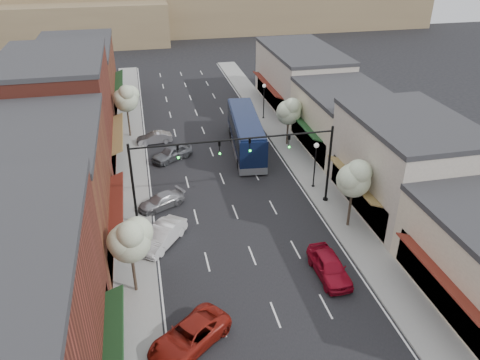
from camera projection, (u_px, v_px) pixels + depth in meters
ground at (259, 273)px, 32.21m from camera, size 160.00×160.00×0.00m
sidewalk_left at (131, 165)px, 46.42m from camera, size 2.80×73.00×0.15m
sidewalk_right at (292, 150)px, 49.60m from camera, size 2.80×73.00×0.15m
curb_left at (145, 164)px, 46.68m from camera, size 0.25×73.00×0.17m
curb_right at (279, 151)px, 49.33m from camera, size 0.25×73.00×0.17m
bldg_left_midnear at (40, 195)px, 32.41m from camera, size 10.14×14.10×9.40m
bldg_left_midfar at (61, 114)px, 44.03m from camera, size 10.14×14.10×10.90m
bldg_left_far at (77, 79)px, 58.33m from camera, size 10.14×18.10×8.40m
bldg_right_midnear at (404, 165)px, 38.06m from camera, size 9.14×12.10×7.90m
bldg_right_midfar at (344, 120)px, 48.69m from camera, size 9.14×12.10×6.40m
bldg_right_far at (300, 78)px, 60.44m from camera, size 9.14×16.10×7.40m
hill_far at (160, 0)px, 106.36m from camera, size 120.00×30.00×12.00m
hill_near at (38, 23)px, 92.31m from camera, size 50.00×20.00×8.00m
signal_mast_right at (303, 156)px, 37.89m from camera, size 8.22×0.46×7.00m
signal_mast_left at (163, 170)px, 35.77m from camera, size 8.22×0.46×7.00m
tree_right_near at (355, 177)px, 35.02m from camera, size 2.85×2.65×5.95m
tree_right_far at (289, 110)px, 48.94m from camera, size 2.85×2.65×5.43m
tree_left_near at (130, 239)px, 28.57m from camera, size 2.85×2.65×5.69m
tree_left_far at (126, 98)px, 50.64m from camera, size 2.85×2.65×6.13m
lamp_post_near at (315, 158)px, 41.23m from camera, size 0.44×0.44×4.44m
lamp_post_far at (264, 96)px, 56.21m from camera, size 0.44×0.44×4.44m
coach_bus at (246, 133)px, 48.84m from camera, size 3.93×12.51×3.76m
red_hatchback at (329, 266)px, 31.64m from camera, size 1.98×4.69×1.58m
parked_car_a at (189, 336)px, 26.35m from camera, size 5.51×5.03×1.43m
parked_car_b at (162, 235)px, 34.79m from camera, size 4.10×4.75×1.55m
parked_car_c at (161, 201)px, 39.42m from camera, size 4.44×3.34×1.20m
parked_car_d at (172, 153)px, 47.40m from camera, size 4.66×3.84×1.50m
parked_car_e at (154, 138)px, 51.03m from camera, size 3.87×1.65×1.24m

